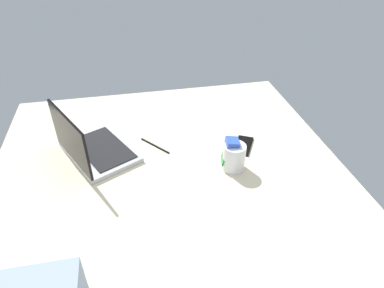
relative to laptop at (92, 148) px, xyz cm
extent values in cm
cube|color=beige|center=(-35.08, -30.12, -13.41)|extent=(180.00, 140.00, 18.00)
cube|color=#B7BABC|center=(1.39, -2.71, -3.41)|extent=(39.86, 35.52, 2.00)
cube|color=black|center=(2.07, -4.04, -2.21)|extent=(33.56, 28.36, 0.40)
cube|color=black|center=(-3.63, 7.08, 8.09)|extent=(29.82, 15.95, 21.00)
cylinder|color=silver|center=(-19.22, -55.35, 1.09)|extent=(9.00, 9.00, 11.00)
cube|color=#268C33|center=(-18.27, -53.63, -0.47)|extent=(6.80, 6.84, 5.07)
cube|color=orange|center=(-19.21, -55.35, 3.02)|extent=(7.49, 6.45, 5.80)
cube|color=blue|center=(-17.94, -54.56, 6.50)|extent=(6.55, 6.05, 4.82)
cube|color=black|center=(-5.75, -64.17, -4.01)|extent=(15.54, 12.73, 0.80)
cube|color=black|center=(1.98, -26.14, -4.11)|extent=(13.64, 11.10, 0.60)
camera|label=1|loc=(-121.47, -17.49, 84.00)|focal=32.25mm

